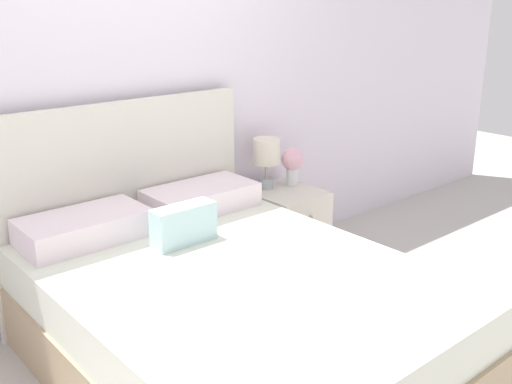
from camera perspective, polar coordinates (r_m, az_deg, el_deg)
The scene contains 6 objects.
ground_plane at distance 3.83m, azimuth -11.78°, elevation -9.68°, with size 12.00×12.00×0.00m, color #BCB7B2.
wall_back at distance 3.49m, azimuth -13.73°, elevation 10.01°, with size 8.00×0.06×2.60m.
bed at distance 2.97m, azimuth -2.96°, elevation -11.25°, with size 1.57×2.07×1.21m.
nightstand at distance 4.10m, azimuth 2.79°, elevation -3.38°, with size 0.43×0.50×0.52m.
table_lamp at distance 3.99m, azimuth 0.99°, elevation 3.59°, with size 0.18×0.18×0.34m.
flower_vase at distance 4.09m, azimuth 3.52°, elevation 2.84°, with size 0.15×0.15×0.26m.
Camera 1 is at (-1.57, -3.02, 1.77)m, focal length 42.00 mm.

